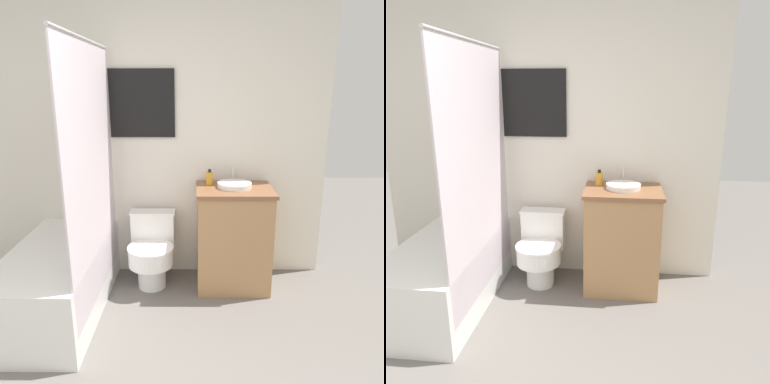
{
  "view_description": "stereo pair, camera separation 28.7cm",
  "coord_description": "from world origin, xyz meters",
  "views": [
    {
      "loc": [
        0.36,
        -0.92,
        1.68
      ],
      "look_at": [
        0.34,
        1.85,
        0.89
      ],
      "focal_mm": 35.0,
      "sensor_mm": 36.0,
      "label": 1
    },
    {
      "loc": [
        0.64,
        -0.9,
        1.68
      ],
      "look_at": [
        0.34,
        1.85,
        0.89
      ],
      "focal_mm": 35.0,
      "sensor_mm": 36.0,
      "label": 2
    }
  ],
  "objects": [
    {
      "name": "wall_back",
      "position": [
        -0.0,
        2.32,
        1.26
      ],
      "size": [
        3.01,
        0.07,
        2.5
      ],
      "color": "silver",
      "rests_on": "ground_plane"
    },
    {
      "name": "shower_area",
      "position": [
        -0.66,
        1.63,
        0.3
      ],
      "size": [
        0.66,
        1.33,
        1.98
      ],
      "color": "white",
      "rests_on": "ground_plane"
    },
    {
      "name": "toilet",
      "position": [
        -0.01,
        2.04,
        0.31
      ],
      "size": [
        0.39,
        0.5,
        0.63
      ],
      "color": "white",
      "rests_on": "ground_plane"
    },
    {
      "name": "vanity",
      "position": [
        0.69,
        2.03,
        0.44
      ],
      "size": [
        0.63,
        0.5,
        0.88
      ],
      "color": "#AD7F51",
      "rests_on": "ground_plane"
    },
    {
      "name": "sink",
      "position": [
        0.69,
        2.05,
        0.9
      ],
      "size": [
        0.28,
        0.32,
        0.13
      ],
      "color": "white",
      "rests_on": "vanity"
    },
    {
      "name": "soap_bottle",
      "position": [
        0.48,
        2.15,
        0.93
      ],
      "size": [
        0.06,
        0.06,
        0.13
      ],
      "color": "gold",
      "rests_on": "vanity"
    }
  ]
}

